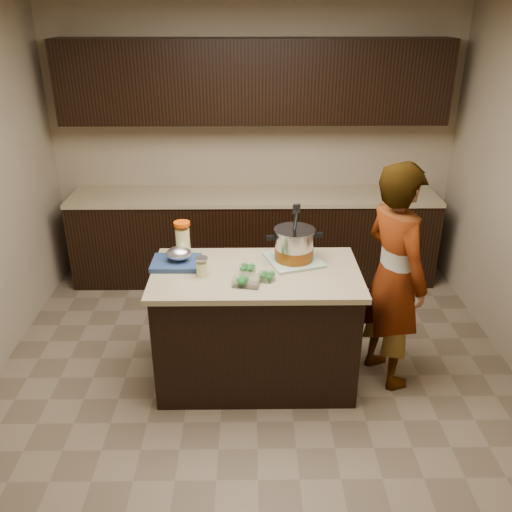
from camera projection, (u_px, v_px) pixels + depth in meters
The scene contains 13 objects.
ground_plane at pixel (256, 376), 4.16m from camera, with size 4.00×4.00×0.00m, color brown.
room_shell at pixel (256, 157), 3.43m from camera, with size 4.04×4.04×2.72m.
back_cabinets at pixel (254, 189), 5.34m from camera, with size 3.60×0.63×2.33m.
island at pixel (256, 326), 3.97m from camera, with size 1.46×0.81×0.90m.
dish_towel at pixel (294, 260), 3.92m from camera, with size 0.36×0.36×0.02m, color #5B8358.
stock_pot at pixel (294, 246), 3.88m from camera, with size 0.41×0.33×0.42m.
lemonade_pitcher at pixel (183, 242), 3.91m from camera, with size 0.12×0.12×0.28m.
mason_jar at pixel (202, 267), 3.70m from camera, with size 0.11×0.11×0.14m.
broccoli_tub_left at pixel (248, 269), 3.75m from camera, with size 0.14×0.14×0.05m.
broccoli_tub_right at pixel (267, 277), 3.65m from camera, with size 0.13×0.13×0.05m.
broccoli_tub_rect at pixel (247, 281), 3.59m from camera, with size 0.20×0.16×0.06m.
blue_tray at pixel (177, 259), 3.85m from camera, with size 0.35×0.28×0.13m.
person at pixel (394, 277), 3.84m from camera, with size 0.61×0.40×1.68m, color gray.
Camera 1 is at (-0.04, -3.38, 2.59)m, focal length 38.00 mm.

